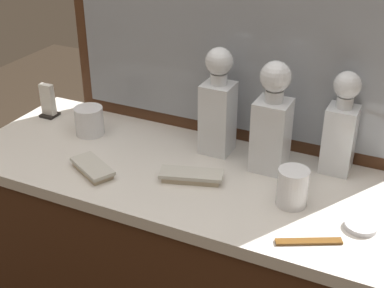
% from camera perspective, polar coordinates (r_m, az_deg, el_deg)
% --- Properties ---
extents(dresser_mirror, '(1.02, 0.03, 0.63)m').
position_cam_1_polar(dresser_mirror, '(1.49, 3.89, 11.76)').
color(dresser_mirror, '#472816').
rests_on(dresser_mirror, dresser).
extents(crystal_decanter_left, '(0.09, 0.09, 0.30)m').
position_cam_1_polar(crystal_decanter_left, '(1.39, 8.60, 1.80)').
color(crystal_decanter_left, white).
rests_on(crystal_decanter_left, dresser).
extents(crystal_decanter_rear, '(0.08, 0.08, 0.31)m').
position_cam_1_polar(crystal_decanter_rear, '(1.47, 2.81, 3.54)').
color(crystal_decanter_rear, white).
rests_on(crystal_decanter_rear, dresser).
extents(crystal_decanter_far_right, '(0.08, 0.08, 0.28)m').
position_cam_1_polar(crystal_decanter_far_right, '(1.42, 15.73, 1.20)').
color(crystal_decanter_far_right, white).
rests_on(crystal_decanter_far_right, dresser).
extents(crystal_tumbler_far_right, '(0.07, 0.07, 0.10)m').
position_cam_1_polar(crystal_tumbler_far_right, '(1.29, 10.79, -4.77)').
color(crystal_tumbler_far_right, white).
rests_on(crystal_tumbler_far_right, dresser).
extents(crystal_tumbler_left, '(0.09, 0.09, 0.09)m').
position_cam_1_polar(crystal_tumbler_left, '(1.63, -11.02, 2.34)').
color(crystal_tumbler_left, white).
rests_on(crystal_tumbler_left, dresser).
extents(silver_brush_right, '(0.17, 0.11, 0.02)m').
position_cam_1_polar(silver_brush_right, '(1.37, -0.09, -3.46)').
color(silver_brush_right, '#B7A88C').
rests_on(silver_brush_right, dresser).
extents(silver_brush_far_left, '(0.16, 0.12, 0.02)m').
position_cam_1_polar(silver_brush_far_left, '(1.43, -10.70, -2.58)').
color(silver_brush_far_left, '#B7A88C').
rests_on(silver_brush_far_left, dresser).
extents(porcelain_dish, '(0.07, 0.07, 0.01)m').
position_cam_1_polar(porcelain_dish, '(1.27, 17.80, -8.42)').
color(porcelain_dish, silver).
rests_on(porcelain_dish, dresser).
extents(tortoiseshell_comb, '(0.14, 0.08, 0.01)m').
position_cam_1_polar(tortoiseshell_comb, '(1.20, 12.49, -10.24)').
color(tortoiseshell_comb, brown).
rests_on(tortoiseshell_comb, dresser).
extents(napkin_holder, '(0.05, 0.05, 0.11)m').
position_cam_1_polar(napkin_holder, '(1.77, -15.27, 4.31)').
color(napkin_holder, black).
rests_on(napkin_holder, dresser).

